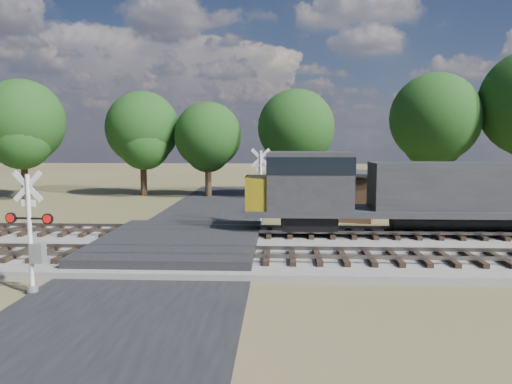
{
  "coord_description": "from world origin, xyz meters",
  "views": [
    {
      "loc": [
        4.47,
        -21.3,
        4.99
      ],
      "look_at": [
        3.39,
        2.0,
        2.5
      ],
      "focal_mm": 35.0,
      "sensor_mm": 36.0,
      "label": 1
    }
  ],
  "objects": [
    {
      "name": "ground",
      "position": [
        0.0,
        0.0,
        0.0
      ],
      "size": [
        160.0,
        160.0,
        0.0
      ],
      "primitive_type": "plane",
      "color": "#434625",
      "rests_on": "ground"
    },
    {
      "name": "ballast_bed",
      "position": [
        10.0,
        0.5,
        0.15
      ],
      "size": [
        140.0,
        10.0,
        0.3
      ],
      "primitive_type": "cube",
      "color": "gray",
      "rests_on": "ground"
    },
    {
      "name": "road",
      "position": [
        0.0,
        0.0,
        0.04
      ],
      "size": [
        7.0,
        60.0,
        0.08
      ],
      "primitive_type": "cube",
      "color": "black",
      "rests_on": "ground"
    },
    {
      "name": "crossing_panel",
      "position": [
        0.0,
        0.5,
        0.32
      ],
      "size": [
        7.0,
        9.0,
        0.62
      ],
      "primitive_type": "cube",
      "color": "#262628",
      "rests_on": "ground"
    },
    {
      "name": "track_near",
      "position": [
        3.12,
        -2.0,
        0.41
      ],
      "size": [
        140.0,
        2.6,
        0.33
      ],
      "color": "black",
      "rests_on": "ballast_bed"
    },
    {
      "name": "track_far",
      "position": [
        3.12,
        3.0,
        0.41
      ],
      "size": [
        140.0,
        2.6,
        0.33
      ],
      "color": "black",
      "rests_on": "ballast_bed"
    },
    {
      "name": "crossing_signal_near",
      "position": [
        -3.38,
        -6.0,
        1.66
      ],
      "size": [
        1.61,
        0.36,
        4.0
      ],
      "rotation": [
        0.0,
        0.0,
        -0.1
      ],
      "color": "silver",
      "rests_on": "ground"
    },
    {
      "name": "crossing_signal_far",
      "position": [
        3.33,
        7.05,
        1.86
      ],
      "size": [
        1.8,
        0.4,
        4.47
      ],
      "rotation": [
        0.0,
        0.0,
        3.05
      ],
      "color": "silver",
      "rests_on": "ground"
    },
    {
      "name": "equipment_shed",
      "position": [
        8.62,
        10.3,
        1.5
      ],
      "size": [
        5.48,
        5.48,
        2.96
      ],
      "rotation": [
        0.0,
        0.0,
        -0.32
      ],
      "color": "#422F1C",
      "rests_on": "ground"
    },
    {
      "name": "treeline",
      "position": [
        10.17,
        20.29,
        6.84
      ],
      "size": [
        83.72,
        12.66,
        11.88
      ],
      "color": "black",
      "rests_on": "ground"
    }
  ]
}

